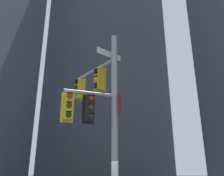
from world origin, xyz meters
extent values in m
cube|color=#4C5460|center=(-0.89, 26.70, 18.81)|extent=(16.01, 16.01, 37.61)
cylinder|color=#9EA0A3|center=(0.00, 0.00, 3.88)|extent=(0.25, 0.25, 7.76)
cylinder|color=#9EA0A3|center=(-0.98, 1.24, 6.65)|extent=(2.07, 2.56, 0.14)
cylinder|color=#9EA0A3|center=(-0.96, -0.37, 5.02)|extent=(1.96, 0.86, 0.14)
cube|color=gold|center=(-0.54, 0.98, 6.05)|extent=(0.32, 0.40, 1.14)
cube|color=gold|center=(-0.68, 0.87, 6.05)|extent=(0.48, 0.48, 1.00)
cylinder|color=#360605|center=(-0.84, 0.74, 6.40)|extent=(0.17, 0.19, 0.20)
cube|color=black|center=(-0.85, 0.74, 6.52)|extent=(0.19, 0.22, 0.02)
cylinder|color=yellow|center=(-0.84, 0.74, 6.05)|extent=(0.17, 0.19, 0.20)
cube|color=black|center=(-0.85, 0.74, 6.17)|extent=(0.19, 0.22, 0.02)
cylinder|color=#06311C|center=(-0.84, 0.74, 5.70)|extent=(0.17, 0.19, 0.20)
cube|color=black|center=(-0.85, 0.74, 5.82)|extent=(0.19, 0.22, 0.02)
cube|color=yellow|center=(-1.61, 2.34, 6.05)|extent=(0.32, 0.40, 1.14)
cube|color=yellow|center=(-1.76, 2.22, 6.05)|extent=(0.48, 0.48, 1.00)
cylinder|color=#360605|center=(-1.92, 2.10, 6.40)|extent=(0.17, 0.19, 0.20)
cube|color=black|center=(-1.92, 2.10, 6.52)|extent=(0.19, 0.22, 0.02)
cylinder|color=#3C2C06|center=(-1.92, 2.10, 6.05)|extent=(0.17, 0.19, 0.20)
cube|color=black|center=(-1.92, 2.10, 6.17)|extent=(0.19, 0.22, 0.02)
cylinder|color=#19C672|center=(-1.92, 2.10, 5.70)|extent=(0.17, 0.19, 0.20)
cube|color=black|center=(-1.92, 2.10, 5.82)|extent=(0.19, 0.22, 0.02)
cube|color=black|center=(-1.02, -0.19, 4.42)|extent=(0.46, 0.20, 1.14)
cube|color=black|center=(-0.96, -0.37, 4.42)|extent=(0.44, 0.44, 1.00)
cylinder|color=red|center=(-0.89, -0.55, 4.77)|extent=(0.21, 0.13, 0.20)
cube|color=black|center=(-0.88, -0.56, 4.89)|extent=(0.23, 0.15, 0.02)
cylinder|color=#3C2C06|center=(-0.89, -0.55, 4.42)|extent=(0.21, 0.13, 0.20)
cube|color=black|center=(-0.88, -0.56, 4.54)|extent=(0.23, 0.15, 0.02)
cylinder|color=#06311C|center=(-0.89, -0.55, 4.07)|extent=(0.21, 0.13, 0.20)
cube|color=black|center=(-0.88, -0.56, 4.19)|extent=(0.23, 0.15, 0.02)
cube|color=yellow|center=(-1.79, -0.48, 4.42)|extent=(0.46, 0.20, 1.14)
cube|color=yellow|center=(-1.72, -0.66, 4.42)|extent=(0.44, 0.44, 1.00)
cylinder|color=red|center=(-1.65, -0.84, 4.77)|extent=(0.21, 0.13, 0.20)
cube|color=black|center=(-1.65, -0.85, 4.89)|extent=(0.23, 0.15, 0.02)
cylinder|color=#3C2C06|center=(-1.65, -0.84, 4.42)|extent=(0.21, 0.13, 0.20)
cube|color=black|center=(-1.65, -0.85, 4.54)|extent=(0.23, 0.15, 0.02)
cylinder|color=#06311C|center=(-1.65, -0.84, 4.07)|extent=(0.21, 0.13, 0.20)
cube|color=black|center=(-1.65, -0.85, 4.19)|extent=(0.23, 0.15, 0.02)
cube|color=white|center=(-0.23, 0.26, 7.03)|extent=(1.04, 0.91, 0.28)
cube|color=#19479E|center=(-0.23, 0.26, 7.03)|extent=(1.01, 0.88, 0.24)
cube|color=red|center=(0.22, 0.02, 4.70)|extent=(0.08, 0.64, 0.80)
cube|color=white|center=(0.22, 0.02, 4.70)|extent=(0.07, 0.60, 0.76)
camera|label=1|loc=(-0.10, -8.99, 2.31)|focal=37.26mm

